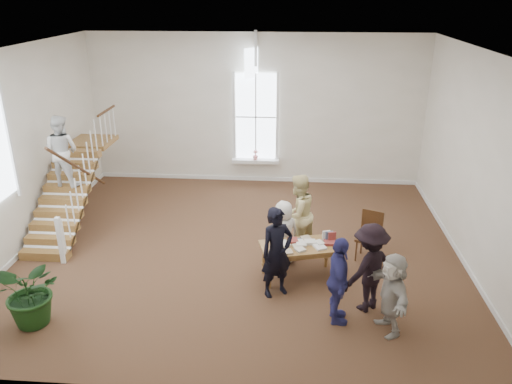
# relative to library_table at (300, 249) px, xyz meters

# --- Properties ---
(ground) EXTENTS (10.00, 10.00, 0.00)m
(ground) POSITION_rel_library_table_xyz_m (-1.35, 1.14, -0.67)
(ground) COLOR #48301C
(ground) RESTS_ON ground
(room_shell) EXTENTS (10.49, 10.00, 10.00)m
(room_shell) POSITION_rel_library_table_xyz_m (-1.35, 5.53, -0.27)
(room_shell) COLOR beige
(room_shell) RESTS_ON ground
(staircase) EXTENTS (1.10, 4.10, 2.92)m
(staircase) POSITION_rel_library_table_xyz_m (-5.69, 1.89, 0.95)
(staircase) COLOR brown
(staircase) RESTS_ON ground
(library_table) EXTENTS (1.74, 1.18, 0.81)m
(library_table) POSITION_rel_library_table_xyz_m (0.00, 0.00, 0.00)
(library_table) COLOR brown
(library_table) RESTS_ON ground
(police_officer) EXTENTS (0.81, 0.73, 1.85)m
(police_officer) POSITION_rel_library_table_xyz_m (-0.46, -0.66, 0.26)
(police_officer) COLOR black
(police_officer) RESTS_ON ground
(elderly_woman) EXTENTS (0.84, 0.73, 1.45)m
(elderly_woman) POSITION_rel_library_table_xyz_m (-0.36, 0.59, 0.06)
(elderly_woman) COLOR silver
(elderly_woman) RESTS_ON ground
(person_yellow) EXTENTS (1.15, 1.14, 1.88)m
(person_yellow) POSITION_rel_library_table_xyz_m (-0.06, 1.09, 0.27)
(person_yellow) COLOR beige
(person_yellow) RESTS_ON ground
(woman_cluster_a) EXTENTS (0.44, 1.00, 1.68)m
(woman_cluster_a) POSITION_rel_library_table_xyz_m (0.66, -1.46, 0.17)
(woman_cluster_a) COLOR navy
(woman_cluster_a) RESTS_ON ground
(woman_cluster_b) EXTENTS (1.28, 1.22, 1.75)m
(woman_cluster_b) POSITION_rel_library_table_xyz_m (1.26, -1.01, 0.20)
(woman_cluster_b) COLOR black
(woman_cluster_b) RESTS_ON ground
(woman_cluster_c) EXTENTS (0.80, 1.48, 1.52)m
(woman_cluster_c) POSITION_rel_library_table_xyz_m (1.56, -1.66, 0.09)
(woman_cluster_c) COLOR #B4ADA2
(woman_cluster_c) RESTS_ON ground
(floor_plant) EXTENTS (1.50, 1.41, 1.32)m
(floor_plant) POSITION_rel_library_table_xyz_m (-4.75, -1.96, -0.01)
(floor_plant) COLOR black
(floor_plant) RESTS_ON ground
(side_chair) EXTENTS (0.64, 0.64, 1.11)m
(side_chair) POSITION_rel_library_table_xyz_m (1.55, 0.94, -0.04)
(side_chair) COLOR #36200E
(side_chair) RESTS_ON ground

